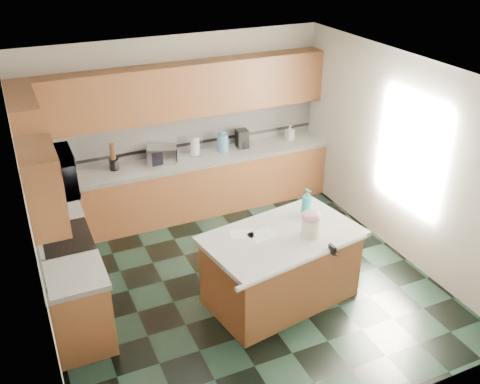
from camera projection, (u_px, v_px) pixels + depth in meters
floor at (241, 283)px, 6.84m from camera, size 4.60×4.60×0.00m
ceiling at (241, 75)px, 5.59m from camera, size 4.60×4.60×0.00m
wall_back at (177, 126)px, 8.08m from camera, size 4.60×0.04×2.70m
wall_front at (359, 309)px, 4.34m from camera, size 4.60×0.04×2.70m
wall_left at (31, 233)px, 5.36m from camera, size 0.04×4.60×2.70m
wall_right at (400, 156)px, 7.06m from camera, size 0.04×4.60×2.70m
back_base_cab at (187, 188)px, 8.25m from camera, size 4.60×0.60×0.86m
back_countertop at (186, 161)px, 8.04m from camera, size 4.60×0.64×0.06m
back_upper_cab at (179, 91)px, 7.66m from camera, size 4.60×0.33×0.78m
back_backsplash at (178, 133)px, 8.11m from camera, size 4.60×0.02×0.63m
back_accent_band at (179, 145)px, 8.20m from camera, size 4.60×0.01×0.05m
left_base_cab_rear at (60, 240)px, 6.95m from camera, size 0.60×0.82×0.86m
left_counter_rear at (54, 209)px, 6.74m from camera, size 0.64×0.82×0.06m
left_base_cab_front at (80, 311)px, 5.71m from camera, size 0.60×0.72×0.86m
left_counter_front at (74, 276)px, 5.50m from camera, size 0.64×0.72×0.06m
left_backsplash at (31, 217)px, 5.87m from camera, size 0.02×2.30×0.63m
left_accent_band at (35, 232)px, 5.97m from camera, size 0.01×2.30×0.05m
left_upper_cab_rear at (27, 129)px, 6.31m from camera, size 0.33×1.09×0.78m
left_upper_cab_front at (42, 188)px, 4.96m from camera, size 0.33×0.72×0.78m
range_body at (69, 272)px, 6.31m from camera, size 0.60×0.76×0.88m
range_oven_door at (94, 269)px, 6.43m from camera, size 0.02×0.68×0.55m
range_cooktop at (63, 239)px, 6.09m from camera, size 0.62×0.78×0.04m
range_handle at (93, 242)px, 6.27m from camera, size 0.02×0.66×0.02m
range_backguard at (37, 236)px, 5.94m from camera, size 0.06×0.76×0.18m
microwave at (51, 174)px, 5.71m from camera, size 0.50×0.73×0.41m
island_base at (281, 269)px, 6.38m from camera, size 1.83×1.23×0.86m
island_top at (282, 237)px, 6.17m from camera, size 1.94×1.35×0.06m
island_bullnose at (306, 261)px, 5.74m from camera, size 1.78×0.35×0.06m
treat_jar at (310, 227)px, 6.08m from camera, size 0.22×0.22×0.22m
treat_jar_lid at (311, 216)px, 6.02m from camera, size 0.23×0.23×0.14m
treat_jar_knob at (312, 212)px, 5.99m from camera, size 0.08×0.03×0.03m
treat_jar_knob_end_l at (309, 213)px, 5.98m from camera, size 0.04×0.04×0.04m
treat_jar_knob_end_r at (314, 212)px, 6.01m from camera, size 0.04×0.04×0.04m
soap_bottle_island at (307, 202)px, 6.48m from camera, size 0.16×0.16×0.35m
paper_sheet_a at (263, 235)px, 6.14m from camera, size 0.35×0.28×0.00m
paper_sheet_b at (242, 234)px, 6.17m from camera, size 0.32×0.28×0.00m
clamp_body at (332, 249)px, 5.86m from camera, size 0.04×0.11×0.10m
clamp_handle at (335, 254)px, 5.81m from camera, size 0.02×0.08×0.02m
knife_block at (62, 172)px, 7.36m from camera, size 0.16×0.20×0.26m
utensil_crock at (114, 164)px, 7.67m from camera, size 0.13×0.13×0.16m
utensil_bundle at (112, 151)px, 7.57m from camera, size 0.08×0.08×0.24m
toaster_oven at (162, 155)px, 7.88m from camera, size 0.49×0.41×0.24m
toaster_oven_door at (165, 158)px, 7.77m from camera, size 0.38×0.01×0.20m
paper_towel at (195, 146)px, 8.11m from camera, size 0.13×0.13×0.29m
paper_towel_base at (195, 154)px, 8.17m from camera, size 0.20×0.20×0.01m
water_jug at (223, 143)px, 8.24m from camera, size 0.17×0.17×0.29m
water_jug_neck at (223, 133)px, 8.16m from camera, size 0.08×0.08×0.04m
coffee_maker at (242, 139)px, 8.38m from camera, size 0.19×0.20×0.29m
coffee_carafe at (243, 145)px, 8.38m from camera, size 0.12×0.12×0.12m
soap_bottle_back at (290, 132)px, 8.67m from camera, size 0.13×0.14×0.25m
soap_back_cap at (290, 124)px, 8.60m from camera, size 0.02×0.02×0.03m
window_light_proxy at (410, 152)px, 6.82m from camera, size 0.02×1.40×1.10m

